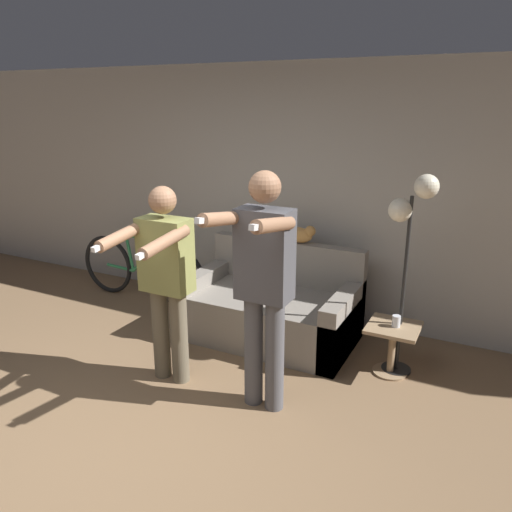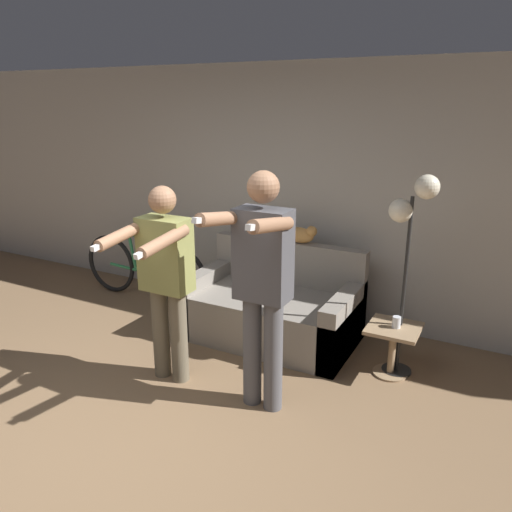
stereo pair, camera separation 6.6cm
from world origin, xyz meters
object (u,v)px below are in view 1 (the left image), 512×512
person_right (263,278)px  bicycle (142,269)px  cat (300,234)px  side_table (393,339)px  cup (396,321)px  person_left (165,274)px  floor_lamp (411,221)px  couch (272,309)px

person_right → bicycle: (-2.19, 1.28, -0.66)m
cat → bicycle: cat is taller
side_table → bicycle: bicycle is taller
cup → person_left: bearing=-150.6°
cup → bicycle: 2.99m
person_left → floor_lamp: 1.97m
person_left → cat: person_left is taller
cat → floor_lamp: floor_lamp is taller
bicycle → side_table: bearing=-6.9°
person_right → side_table: (0.76, 0.93, -0.72)m
couch → side_table: couch is taller
couch → person_right: person_right is taller
couch → cat: cat is taller
cat → cup: cat is taller
side_table → cup: cup is taller
cat → cup: size_ratio=4.29×
person_left → bicycle: bearing=135.8°
person_right → person_left: bearing=-179.8°
person_right → side_table: person_right is taller
couch → side_table: size_ratio=3.68×
cat → cup: (1.09, -0.54, -0.48)m
bicycle → person_right: bearing=-30.4°
cup → bicycle: bicycle is taller
couch → floor_lamp: 1.63m
person_right → cup: 1.32m
floor_lamp → bicycle: 3.15m
person_right → bicycle: person_right is taller
couch → person_left: (-0.42, -1.10, 0.64)m
floor_lamp → cup: 0.84m
person_left → cat: size_ratio=3.88×
person_left → cup: person_left is taller
person_left → side_table: 1.96m
person_left → person_right: 0.86m
person_left → bicycle: 1.93m
cup → cat: bearing=153.8°
person_right → couch: bearing=111.9°
person_left → side_table: bearing=29.6°
person_left → cat: 1.55m
couch → person_right: size_ratio=0.90×
side_table → cup: 0.17m
person_right → side_table: size_ratio=4.08×
cat → cup: bearing=-26.2°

